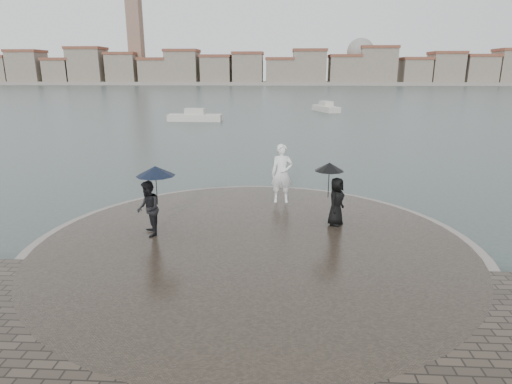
{
  "coord_description": "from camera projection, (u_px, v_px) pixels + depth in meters",
  "views": [
    {
      "loc": [
        0.72,
        -7.62,
        4.97
      ],
      "look_at": [
        0.0,
        4.8,
        1.45
      ],
      "focal_mm": 30.0,
      "sensor_mm": 36.0,
      "label": 1
    }
  ],
  "objects": [
    {
      "name": "visitor_right",
      "position": [
        334.0,
        192.0,
        13.08
      ],
      "size": [
        1.09,
        0.99,
        1.95
      ],
      "color": "black",
      "rests_on": "quay_tip"
    },
    {
      "name": "quay_tip",
      "position": [
        253.0,
        248.0,
        12.03
      ],
      "size": [
        11.9,
        11.9,
        0.36
      ],
      "primitive_type": "cylinder",
      "color": "#2D261E",
      "rests_on": "ground"
    },
    {
      "name": "far_skyline",
      "position": [
        263.0,
        70.0,
        161.93
      ],
      "size": [
        260.0,
        20.0,
        37.0
      ],
      "color": "gray",
      "rests_on": "ground"
    },
    {
      "name": "kerb_ring",
      "position": [
        253.0,
        249.0,
        12.03
      ],
      "size": [
        12.5,
        12.5,
        0.32
      ],
      "primitive_type": "cylinder",
      "color": "gray",
      "rests_on": "ground"
    },
    {
      "name": "ground",
      "position": [
        242.0,
        324.0,
        8.71
      ],
      "size": [
        400.0,
        400.0,
        0.0
      ],
      "primitive_type": "plane",
      "color": "#2B3835",
      "rests_on": "ground"
    },
    {
      "name": "statue",
      "position": [
        282.0,
        174.0,
        15.37
      ],
      "size": [
        0.79,
        0.53,
        2.13
      ],
      "primitive_type": "imported",
      "rotation": [
        0.0,
        0.0,
        0.03
      ],
      "color": "white",
      "rests_on": "quay_tip"
    },
    {
      "name": "visitor_left",
      "position": [
        150.0,
        197.0,
        12.21
      ],
      "size": [
        1.24,
        1.14,
        2.04
      ],
      "color": "black",
      "rests_on": "quay_tip"
    },
    {
      "name": "boats",
      "position": [
        267.0,
        112.0,
        49.56
      ],
      "size": [
        19.02,
        15.65,
        1.5
      ],
      "color": "beige",
      "rests_on": "ground"
    }
  ]
}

